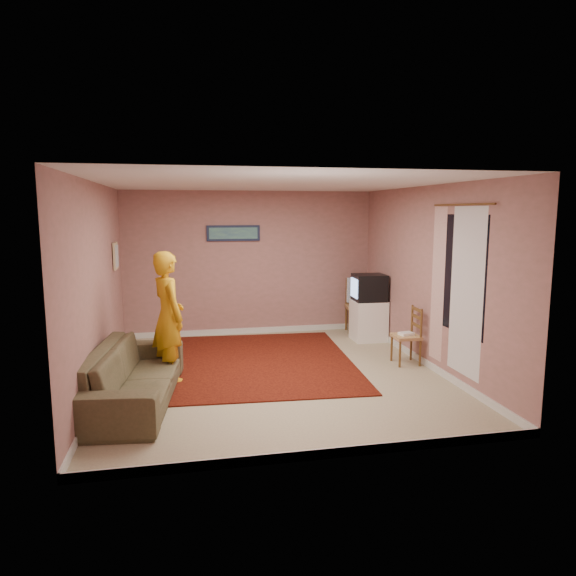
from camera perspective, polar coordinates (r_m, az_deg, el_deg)
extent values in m
plane|color=tan|center=(7.19, -1.55, -9.60)|extent=(5.00, 5.00, 0.00)
cube|color=#A66F6D|center=(9.36, -4.22, 2.75)|extent=(4.50, 0.02, 2.60)
cube|color=#A66F6D|center=(4.49, 3.90, -3.55)|extent=(4.50, 0.02, 2.60)
cube|color=#A66F6D|center=(6.89, -20.37, 0.16)|extent=(0.02, 5.00, 2.60)
cube|color=#A66F6D|center=(7.61, 15.34, 1.14)|extent=(0.02, 5.00, 2.60)
cube|color=white|center=(6.85, -1.64, 11.56)|extent=(4.50, 5.00, 0.02)
cube|color=silver|center=(9.55, -4.13, -4.73)|extent=(4.50, 0.02, 0.10)
cube|color=silver|center=(4.92, 3.71, -17.92)|extent=(4.50, 0.02, 0.10)
cube|color=silver|center=(7.16, -19.77, -9.78)|extent=(0.02, 5.00, 0.10)
cube|color=silver|center=(7.86, 14.91, -7.93)|extent=(0.02, 5.00, 0.10)
cube|color=black|center=(6.81, 18.74, 1.43)|extent=(0.01, 1.10, 1.50)
cube|color=silver|center=(6.70, 19.20, -0.43)|extent=(0.01, 0.75, 2.10)
cube|color=beige|center=(7.29, 16.31, 0.40)|extent=(0.01, 0.35, 2.10)
cylinder|color=brown|center=(6.74, 18.77, 8.78)|extent=(0.02, 1.40, 0.02)
cube|color=#131A35|center=(9.25, -6.09, 6.08)|extent=(0.95, 0.03, 0.28)
cube|color=navy|center=(9.23, -6.08, 6.07)|extent=(0.86, 0.01, 0.20)
cube|color=beige|center=(8.43, -18.61, 3.40)|extent=(0.03, 0.38, 0.42)
cube|color=silver|center=(8.43, -18.48, 3.41)|extent=(0.01, 0.30, 0.34)
cube|color=black|center=(7.78, -2.94, -8.12)|extent=(2.84, 3.47, 0.02)
cube|color=white|center=(9.08, 8.93, -3.58)|extent=(0.55, 0.50, 0.70)
cube|color=black|center=(8.97, 9.02, 0.05)|extent=(0.55, 0.50, 0.46)
cube|color=#8CB2F2|center=(8.89, 7.37, 0.01)|extent=(0.04, 0.38, 0.33)
cube|color=tan|center=(9.63, 7.79, -2.07)|extent=(0.51, 0.49, 0.05)
cube|color=brown|center=(9.59, 7.83, -0.57)|extent=(0.45, 0.11, 0.51)
cube|color=#A2A2A7|center=(9.62, 7.80, -1.75)|extent=(0.39, 0.32, 0.06)
cube|color=#97C7F7|center=(9.58, 7.83, -0.20)|extent=(0.44, 0.05, 0.46)
cube|color=tan|center=(7.78, 12.99, -5.28)|extent=(0.38, 0.39, 0.05)
cube|color=brown|center=(7.73, 13.05, -3.71)|extent=(0.05, 0.38, 0.44)
cube|color=white|center=(7.77, 13.00, -4.97)|extent=(0.23, 0.19, 0.04)
imported|color=brown|center=(6.38, -16.81, -9.23)|extent=(1.15, 2.37, 0.67)
imported|color=orange|center=(6.96, -13.14, -3.09)|extent=(0.62, 0.74, 1.73)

